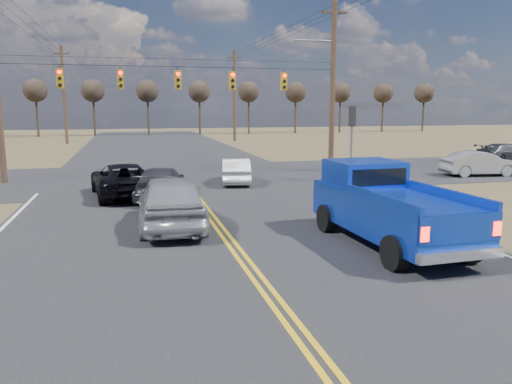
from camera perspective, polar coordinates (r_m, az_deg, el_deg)
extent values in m
plane|color=brown|center=(10.88, 1.22, -11.28)|extent=(160.00, 160.00, 0.00)
cube|color=#28282B|center=(20.34, -6.34, -1.35)|extent=(14.00, 120.00, 0.02)
cube|color=#28282B|center=(28.18, -8.63, 1.71)|extent=(120.00, 12.00, 0.02)
cylinder|color=#473323|center=(30.17, 8.75, 11.75)|extent=(0.32, 0.32, 10.00)
cube|color=#473323|center=(30.61, 8.97, 19.63)|extent=(1.60, 0.12, 0.12)
cylinder|color=black|center=(27.99, -8.95, 13.96)|extent=(18.00, 0.02, 0.02)
cylinder|color=black|center=(28.02, -8.97, 14.78)|extent=(18.00, 0.02, 0.02)
cube|color=#B28C14|center=(28.00, -21.50, 11.97)|extent=(0.34, 0.24, 1.00)
cylinder|color=#FF0C05|center=(27.88, -21.58, 12.66)|extent=(0.20, 0.06, 0.20)
cylinder|color=black|center=(27.86, -21.53, 11.99)|extent=(0.20, 0.06, 0.20)
cylinder|color=black|center=(27.85, -21.49, 11.31)|extent=(0.20, 0.06, 0.20)
cube|color=black|center=(27.86, -21.60, 12.89)|extent=(0.24, 0.14, 0.03)
cube|color=#B28C14|center=(27.81, -15.22, 12.32)|extent=(0.34, 0.24, 1.00)
cylinder|color=#FF0C05|center=(27.69, -15.25, 13.02)|extent=(0.20, 0.06, 0.20)
cylinder|color=black|center=(27.67, -15.22, 12.34)|extent=(0.20, 0.06, 0.20)
cylinder|color=black|center=(27.66, -15.19, 11.66)|extent=(0.20, 0.06, 0.20)
cube|color=black|center=(27.67, -15.26, 13.25)|extent=(0.24, 0.14, 0.03)
cube|color=#B28C14|center=(27.95, -8.91, 12.53)|extent=(0.34, 0.24, 1.00)
cylinder|color=#FF0C05|center=(27.82, -8.90, 13.22)|extent=(0.20, 0.06, 0.20)
cylinder|color=black|center=(27.81, -8.88, 12.54)|extent=(0.20, 0.06, 0.20)
cylinder|color=black|center=(27.79, -8.86, 11.86)|extent=(0.20, 0.06, 0.20)
cube|color=black|center=(27.80, -8.90, 13.45)|extent=(0.24, 0.14, 0.03)
cube|color=#B28C14|center=(28.40, -2.73, 12.59)|extent=(0.34, 0.24, 1.00)
cylinder|color=#FF0C05|center=(28.28, -2.67, 13.27)|extent=(0.20, 0.06, 0.20)
cylinder|color=black|center=(28.26, -2.67, 12.60)|extent=(0.20, 0.06, 0.20)
cylinder|color=black|center=(28.24, -2.66, 11.93)|extent=(0.20, 0.06, 0.20)
cube|color=black|center=(28.25, -2.66, 13.50)|extent=(0.24, 0.14, 0.03)
cube|color=#B28C14|center=(29.15, 3.20, 12.51)|extent=(0.34, 0.24, 1.00)
cylinder|color=#FF0C05|center=(29.03, 3.29, 13.17)|extent=(0.20, 0.06, 0.20)
cylinder|color=black|center=(29.02, 3.29, 12.52)|extent=(0.20, 0.06, 0.20)
cylinder|color=black|center=(29.00, 3.28, 11.87)|extent=(0.20, 0.06, 0.20)
cube|color=black|center=(29.01, 3.31, 13.39)|extent=(0.24, 0.14, 0.03)
cylinder|color=slate|center=(25.82, 10.82, 4.49)|extent=(0.12, 0.12, 3.20)
cube|color=black|center=(25.72, 10.95, 8.48)|extent=(0.24, 0.34, 1.00)
cylinder|color=slate|center=(29.86, 6.30, 16.83)|extent=(2.80, 0.10, 0.10)
cube|color=slate|center=(29.43, 3.83, 16.88)|extent=(0.55, 0.22, 0.14)
cylinder|color=#473323|center=(56.14, -21.08, 10.26)|extent=(0.32, 0.32, 10.00)
cube|color=#473323|center=(56.38, -21.35, 14.53)|extent=(1.60, 0.12, 0.12)
cylinder|color=#473323|center=(57.01, -2.49, 10.88)|extent=(0.32, 0.32, 10.00)
cube|color=#473323|center=(57.24, -2.52, 15.09)|extent=(1.60, 0.12, 0.12)
cylinder|color=black|center=(29.46, 8.46, 20.24)|extent=(0.02, 58.00, 0.02)
cylinder|color=black|center=(29.73, 9.78, 20.10)|extent=(0.02, 58.00, 0.02)
cylinder|color=black|center=(30.01, 11.08, 19.97)|extent=(0.02, 58.00, 0.02)
cylinder|color=#33261C|center=(70.69, -23.74, 8.04)|extent=(0.28, 0.28, 5.50)
sphere|color=#2D231C|center=(70.71, -23.92, 10.58)|extent=(3.00, 3.00, 3.00)
cylinder|color=#33261C|center=(69.92, -18.02, 8.37)|extent=(0.28, 0.28, 5.50)
sphere|color=#2D231C|center=(69.94, -18.15, 10.95)|extent=(3.00, 3.00, 3.00)
cylinder|color=#33261C|center=(69.84, -12.22, 8.62)|extent=(0.28, 0.28, 5.50)
sphere|color=#2D231C|center=(69.86, -12.31, 11.21)|extent=(3.00, 3.00, 3.00)
cylinder|color=#33261C|center=(70.46, -6.46, 8.79)|extent=(0.28, 0.28, 5.50)
sphere|color=#2D231C|center=(70.48, -6.51, 11.35)|extent=(3.00, 3.00, 3.00)
cylinder|color=#33261C|center=(71.76, -0.85, 8.87)|extent=(0.28, 0.28, 5.50)
sphere|color=#2D231C|center=(71.78, -0.85, 11.38)|extent=(3.00, 3.00, 3.00)
cylinder|color=#33261C|center=(73.71, 4.52, 8.86)|extent=(0.28, 0.28, 5.50)
sphere|color=#2D231C|center=(73.73, 4.55, 11.31)|extent=(3.00, 3.00, 3.00)
cylinder|color=#33261C|center=(76.25, 9.56, 8.79)|extent=(0.28, 0.28, 5.50)
sphere|color=#2D231C|center=(76.27, 9.63, 11.15)|extent=(3.00, 3.00, 3.00)
cylinder|color=#33261C|center=(79.33, 14.25, 8.66)|extent=(0.28, 0.28, 5.50)
sphere|color=#2D231C|center=(79.35, 14.34, 10.93)|extent=(3.00, 3.00, 3.00)
cylinder|color=#33261C|center=(82.89, 18.55, 8.49)|extent=(0.28, 0.28, 5.50)
sphere|color=#2D231C|center=(82.91, 18.67, 10.66)|extent=(3.00, 3.00, 3.00)
cylinder|color=black|center=(12.48, 15.61, -6.75)|extent=(0.38, 0.88, 0.87)
cylinder|color=black|center=(13.66, 23.04, -5.74)|extent=(0.38, 0.88, 0.87)
cylinder|color=black|center=(15.82, 8.10, -2.99)|extent=(0.38, 0.88, 0.87)
cylinder|color=black|center=(16.77, 14.56, -2.48)|extent=(0.38, 0.88, 0.87)
cube|color=#1136BB|center=(14.50, 15.10, -2.21)|extent=(2.39, 5.96, 1.09)
cube|color=#1136BB|center=(15.69, 12.25, 2.11)|extent=(2.08, 1.92, 0.78)
cube|color=black|center=(14.91, 13.91, 1.66)|extent=(1.74, 0.13, 0.49)
cube|color=#1136BB|center=(12.88, 13.94, -0.68)|extent=(0.24, 3.60, 0.22)
cube|color=#1136BB|center=(14.04, 21.26, -0.21)|extent=(0.24, 3.60, 0.22)
cube|color=#1136BB|center=(12.12, 22.34, -3.88)|extent=(2.18, 0.17, 0.65)
cube|color=silver|center=(12.22, 22.38, -6.69)|extent=(2.24, 0.28, 0.24)
cube|color=#FF0C05|center=(11.54, 18.73, -4.61)|extent=(0.20, 0.07, 0.33)
cube|color=#FF0C05|center=(12.72, 25.83, -3.77)|extent=(0.20, 0.07, 0.33)
imported|color=#9A9BA2|center=(16.36, -9.68, -1.01)|extent=(2.24, 5.25, 1.77)
imported|color=black|center=(22.51, -14.95, 1.34)|extent=(3.13, 5.55, 1.46)
imported|color=silver|center=(25.47, -2.33, 2.42)|extent=(2.02, 4.10, 1.29)
imported|color=#323237|center=(21.47, -10.84, 0.97)|extent=(2.68, 4.96, 1.36)
imported|color=gray|center=(30.94, 24.20, 2.98)|extent=(1.91, 4.39, 1.40)
imported|color=#303135|center=(39.65, 26.65, 4.04)|extent=(2.30, 4.66, 1.30)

